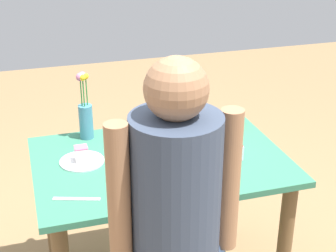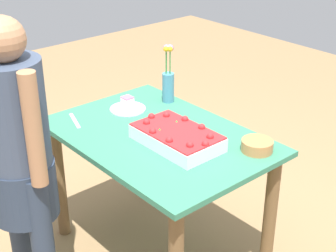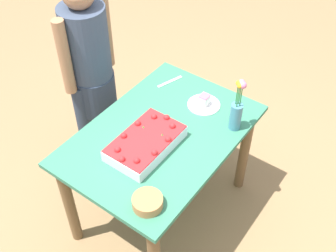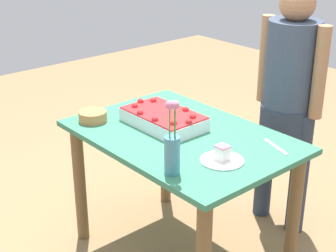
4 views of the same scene
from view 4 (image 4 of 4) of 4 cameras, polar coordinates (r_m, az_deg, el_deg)
dining_table at (r=2.77m, az=1.47°, el=-3.58°), size 1.19×0.82×0.77m
sheet_cake at (r=2.79m, az=-0.56°, el=0.82°), size 0.45×0.27×0.10m
serving_plate_with_slice at (r=2.43m, az=6.02°, el=-3.47°), size 0.21×0.21×0.08m
cake_knife at (r=2.62m, az=11.86°, el=-2.26°), size 0.19×0.08×0.00m
flower_vase at (r=2.25m, az=0.46°, el=-2.22°), size 0.07×0.07×0.35m
fruit_bowl at (r=2.89m, az=-8.34°, el=1.09°), size 0.16×0.16×0.06m
person_standing at (r=3.09m, az=13.21°, el=3.20°), size 0.45×0.31×1.49m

